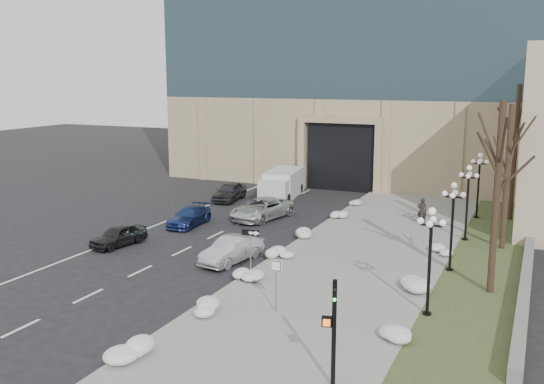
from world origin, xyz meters
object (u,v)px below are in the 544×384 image
Objects in this scene: lamppost_b at (453,215)px; lamppost_c at (468,193)px; car_b at (232,250)px; traffic_signal at (333,336)px; car_d at (262,209)px; one_way_sign at (253,239)px; lamppost_a at (430,247)px; pedestrian at (422,211)px; car_c at (189,217)px; keep_sign at (276,274)px; car_e at (229,192)px; box_truck at (282,184)px; car_a at (119,236)px; lamppost_d at (479,177)px.

lamppost_c is at bearing 90.00° from lamppost_b.
car_b is at bearing -164.15° from lamppost_b.
lamppost_b reaches higher than traffic_signal.
car_d is 13.07m from one_way_sign.
lamppost_a is (1.74, 7.44, 1.21)m from traffic_signal.
car_d is 11.09m from pedestrian.
lamppost_c is (11.15, 9.67, 2.38)m from car_b.
car_c is 18.20m from lamppost_c.
keep_sign is at bearing 113.75° from traffic_signal.
keep_sign is 0.64× the size of traffic_signal.
lamppost_a reaches higher than traffic_signal.
pedestrian is 15.79m from one_way_sign.
car_e is at bearing 108.25° from traffic_signal.
one_way_sign is at bearing 55.28° from pedestrian.
box_truck is 2.79× the size of one_way_sign.
lamppost_a reaches higher than pedestrian.
car_b is 0.89× the size of lamppost_a.
car_e is 1.71× the size of one_way_sign.
car_a is at bearing -153.19° from lamppost_c.
keep_sign is at bearing -57.65° from one_way_sign.
lamppost_c is at bearing -90.00° from lamppost_d.
car_e is 24.26m from keep_sign.
car_e is at bearing 101.14° from car_a.
box_truck is at bearing 126.74° from lamppost_a.
lamppost_d is (15.84, -1.73, 2.02)m from box_truck.
keep_sign is (9.86, -23.58, 0.72)m from box_truck.
keep_sign is at bearing -14.07° from car_a.
traffic_signal is (1.50, -23.46, 0.85)m from pedestrian.
keep_sign reaches higher than pedestrian.
lamppost_c reaches higher than car_b.
car_a is at bearing -105.13° from car_c.
lamppost_a reaches higher than one_way_sign.
lamppost_d is at bearing 58.60° from one_way_sign.
box_truck is at bearing 173.78° from lamppost_d.
lamppost_a reaches higher than car_a.
car_b is 10.29m from car_d.
car_a is at bearing -170.84° from lamppost_b.
car_d is 1.13× the size of lamppost_a.
lamppost_a is at bearing -32.17° from car_c.
keep_sign is at bearing -51.10° from car_d.
lamppost_b is (13.96, -6.73, 2.33)m from car_d.
car_a reaches higher than car_c.
car_b is 14.35m from traffic_signal.
keep_sign reaches higher than car_b.
car_e is 19.68m from one_way_sign.
pedestrian is 10.27m from lamppost_b.
lamppost_b is (11.15, 3.17, 2.38)m from car_b.
car_e is 19.92m from lamppost_c.
pedestrian is 0.48× the size of traffic_signal.
car_a is 20.36m from traffic_signal.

